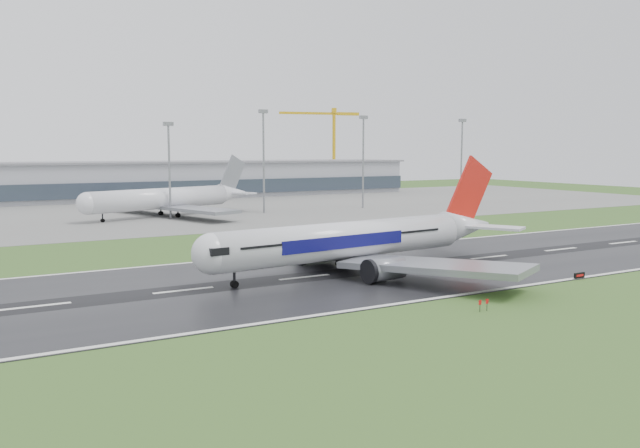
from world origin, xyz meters
TOP-DOWN VIEW (x-y plane):
  - ground at (0.00, 0.00)m, footprint 520.00×520.00m
  - runway at (0.00, 0.00)m, footprint 400.00×45.00m
  - apron at (0.00, 125.00)m, footprint 400.00×130.00m
  - terminal at (0.00, 185.00)m, footprint 240.00×36.00m
  - main_airliner at (-8.06, 0.61)m, footprint 68.90×66.25m
  - parked_airliner at (-13.70, 104.63)m, footprint 77.64×74.98m
  - tower_crane at (101.26, 200.00)m, footprint 42.55×11.65m
  - runway_sign at (18.18, -22.15)m, footprint 2.31×0.61m
  - floodmast_2 at (-14.10, 100.00)m, footprint 0.64×0.64m
  - floodmast_3 at (16.93, 100.00)m, footprint 0.64×0.64m
  - floodmast_4 at (55.35, 100.00)m, footprint 0.64×0.64m
  - floodmast_5 at (100.73, 100.00)m, footprint 0.64×0.64m

SIDE VIEW (x-z plane):
  - ground at x=0.00m, z-range 0.00..0.00m
  - apron at x=0.00m, z-range 0.00..0.08m
  - runway at x=0.00m, z-range 0.00..0.10m
  - runway_sign at x=18.18m, z-range 0.00..1.04m
  - terminal at x=0.00m, z-range 0.00..15.00m
  - parked_airliner at x=-13.70m, z-range 0.08..18.30m
  - main_airliner at x=-8.06m, z-range 0.10..18.65m
  - floodmast_2 at x=-14.10m, z-range 0.00..27.81m
  - floodmast_5 at x=100.73m, z-range 0.00..31.43m
  - floodmast_4 at x=55.35m, z-range 0.00..31.50m
  - floodmast_3 at x=16.93m, z-range 0.00..32.42m
  - tower_crane at x=101.26m, z-range 0.00..42.66m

